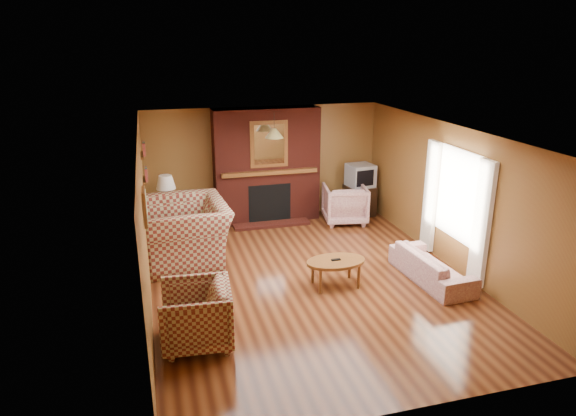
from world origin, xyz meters
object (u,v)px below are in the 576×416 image
object	(u,v)px
side_table	(169,222)
crt_tv	(360,175)
fireplace	(267,166)
floral_sofa	(432,266)
plaid_armchair	(196,315)
coffee_table	(336,263)
plaid_loveseat	(186,231)
table_lamp	(166,189)
tv_stand	(359,200)
floral_armchair	(345,204)

from	to	relation	value
side_table	crt_tv	distance (m)	4.20
fireplace	floral_sofa	xyz separation A→B (m)	(1.90, -3.54, -0.94)
plaid_armchair	coffee_table	size ratio (longest dim) A/B	0.95
fireplace	coffee_table	xyz separation A→B (m)	(0.33, -3.32, -0.80)
fireplace	plaid_loveseat	size ratio (longest dim) A/B	1.48
table_lamp	tv_stand	xyz separation A→B (m)	(4.15, 0.35, -0.67)
tv_stand	side_table	bearing A→B (deg)	-176.66
tv_stand	floral_sofa	bearing A→B (deg)	-94.04
tv_stand	crt_tv	world-z (taller)	crt_tv
floral_sofa	tv_stand	size ratio (longest dim) A/B	2.53
side_table	floral_armchair	bearing A→B (deg)	-0.51
plaid_armchair	floral_armchair	world-z (taller)	plaid_armchair
coffee_table	tv_stand	xyz separation A→B (m)	(1.72, 3.13, -0.06)
coffee_table	table_lamp	bearing A→B (deg)	131.16
floral_sofa	side_table	xyz separation A→B (m)	(-4.00, 3.00, 0.09)
floral_armchair	coffee_table	bearing A→B (deg)	76.12
floral_armchair	table_lamp	world-z (taller)	table_lamp
side_table	plaid_loveseat	bearing A→B (deg)	-77.48
floral_sofa	table_lamp	world-z (taller)	table_lamp
table_lamp	side_table	bearing A→B (deg)	0.00
plaid_loveseat	crt_tv	bearing A→B (deg)	106.77
plaid_loveseat	coffee_table	bearing A→B (deg)	48.92
table_lamp	plaid_loveseat	bearing A→B (deg)	-77.48
fireplace	plaid_armchair	xyz separation A→B (m)	(-1.95, -4.38, -0.77)
plaid_loveseat	table_lamp	world-z (taller)	table_lamp
plaid_loveseat	floral_armchair	size ratio (longest dim) A/B	1.83
plaid_loveseat	table_lamp	xyz separation A→B (m)	(-0.25, 1.13, 0.47)
fireplace	tv_stand	distance (m)	2.23
plaid_armchair	coffee_table	distance (m)	2.52
plaid_loveseat	coffee_table	xyz separation A→B (m)	(2.18, -1.66, -0.14)
floral_armchair	crt_tv	distance (m)	0.79
plaid_loveseat	crt_tv	distance (m)	4.18
fireplace	coffee_table	size ratio (longest dim) A/B	2.54
coffee_table	plaid_loveseat	bearing A→B (deg)	142.80
floral_armchair	tv_stand	size ratio (longest dim) A/B	1.36
coffee_table	table_lamp	xyz separation A→B (m)	(-2.43, 2.78, 0.61)
floral_sofa	floral_armchair	distance (m)	3.00
fireplace	table_lamp	distance (m)	2.17
plaid_armchair	table_lamp	size ratio (longest dim) A/B	1.45
side_table	plaid_armchair	bearing A→B (deg)	-87.77
plaid_armchair	floral_sofa	distance (m)	3.94
plaid_loveseat	floral_armchair	distance (m)	3.58
floral_sofa	table_lamp	xyz separation A→B (m)	(-4.00, 3.00, 0.76)
crt_tv	plaid_loveseat	bearing A→B (deg)	-159.35
coffee_table	side_table	bearing A→B (deg)	131.16
plaid_loveseat	side_table	bearing A→B (deg)	-171.36
side_table	table_lamp	world-z (taller)	table_lamp
table_lamp	crt_tv	bearing A→B (deg)	4.74
fireplace	floral_sofa	world-z (taller)	fireplace
plaid_loveseat	floral_sofa	world-z (taller)	plaid_loveseat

